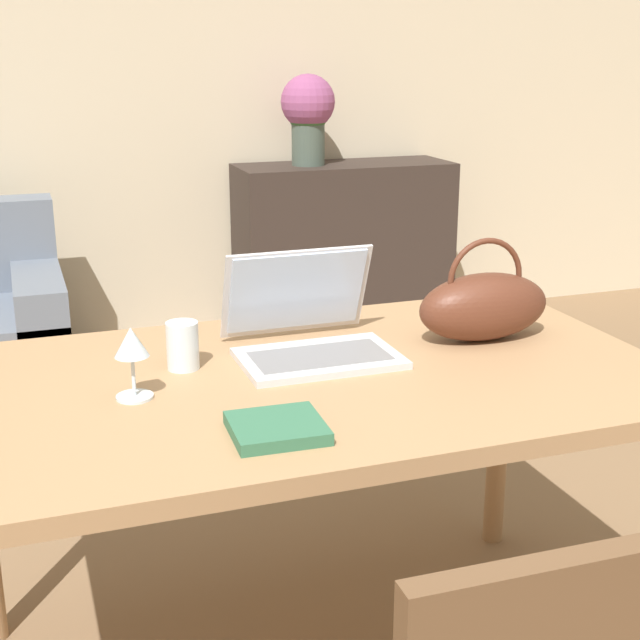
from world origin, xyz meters
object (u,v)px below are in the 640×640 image
handbag (484,305)px  flower_vase (308,112)px  laptop (308,326)px  wine_glass (132,348)px  drinking_glass (183,346)px

handbag → flower_vase: 2.45m
laptop → flower_vase: flower_vase is taller
wine_glass → handbag: (0.85, 0.10, -0.02)m
drinking_glass → flower_vase: (1.09, 2.37, 0.32)m
drinking_glass → laptop: bearing=3.5°
laptop → wine_glass: bearing=-159.6°
drinking_glass → flower_vase: bearing=65.3°
handbag → wine_glass: bearing=-173.1°
handbag → laptop: bearing=172.7°
wine_glass → flower_vase: flower_vase is taller
laptop → flower_vase: 2.50m
drinking_glass → flower_vase: 2.63m
laptop → flower_vase: size_ratio=0.81×
drinking_glass → handbag: bearing=-2.9°
laptop → drinking_glass: laptop is taller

